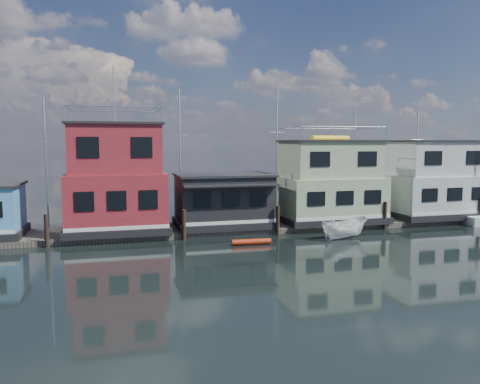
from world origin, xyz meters
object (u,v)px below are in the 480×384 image
object	(u,v)px
red_kayak	(251,242)
motorboat	(344,228)
houseboat_white	(433,180)
houseboat_green	(329,183)
houseboat_red	(116,180)
houseboat_dark	(223,200)

from	to	relation	value
red_kayak	motorboat	world-z (taller)	motorboat
houseboat_white	red_kayak	size ratio (longest dim) A/B	3.14
houseboat_green	red_kayak	bearing A→B (deg)	-146.69
houseboat_green	red_kayak	xyz separation A→B (m)	(-8.32, -5.47, -3.35)
motorboat	houseboat_white	bearing A→B (deg)	-76.90
red_kayak	houseboat_white	bearing A→B (deg)	19.82
houseboat_green	motorboat	bearing A→B (deg)	-104.22
houseboat_red	houseboat_white	xyz separation A→B (m)	(27.00, 0.00, -0.57)
houseboat_red	houseboat_white	world-z (taller)	houseboat_red
houseboat_red	red_kayak	xyz separation A→B (m)	(8.68, -5.47, -3.91)
houseboat_dark	houseboat_green	world-z (taller)	houseboat_green
houseboat_green	motorboat	world-z (taller)	houseboat_green
houseboat_dark	red_kayak	xyz separation A→B (m)	(0.68, -5.45, -2.22)
houseboat_dark	houseboat_white	world-z (taller)	houseboat_white
houseboat_red	red_kayak	distance (m)	10.98
houseboat_green	houseboat_dark	bearing A→B (deg)	-179.88
red_kayak	motorboat	distance (m)	7.00
houseboat_red	red_kayak	size ratio (longest dim) A/B	4.43
red_kayak	houseboat_red	bearing A→B (deg)	150.98
motorboat	houseboat_dark	bearing A→B (deg)	43.36
houseboat_dark	houseboat_white	bearing A→B (deg)	0.06
houseboat_white	red_kayak	xyz separation A→B (m)	(-18.32, -5.47, -3.34)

